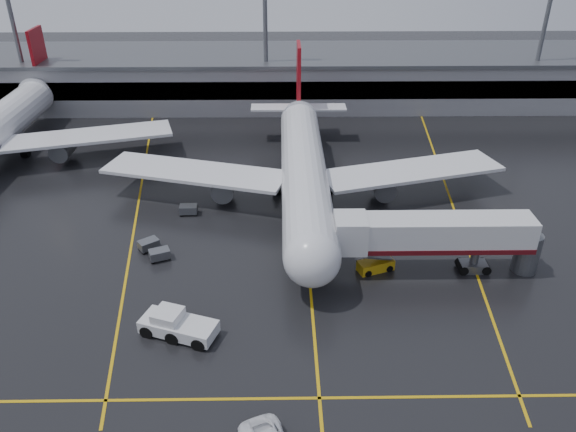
{
  "coord_description": "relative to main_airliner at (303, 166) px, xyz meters",
  "views": [
    {
      "loc": [
        -2.7,
        -51.03,
        31.53
      ],
      "look_at": [
        -2.0,
        -2.0,
        4.0
      ],
      "focal_mm": 35.0,
      "sensor_mm": 36.0,
      "label": 1
    }
  ],
  "objects": [
    {
      "name": "ground",
      "position": [
        0.0,
        -9.7,
        -4.21
      ],
      "size": [
        220.0,
        220.0,
        0.0
      ],
      "primitive_type": "plane",
      "color": "black",
      "rests_on": "ground"
    },
    {
      "name": "apron_line_centre",
      "position": [
        0.0,
        -9.7,
        -4.2
      ],
      "size": [
        0.25,
        90.0,
        0.02
      ],
      "primitive_type": "cube",
      "color": "gold",
      "rests_on": "ground"
    },
    {
      "name": "apron_line_stop",
      "position": [
        0.0,
        -31.7,
        -4.2
      ],
      "size": [
        60.0,
        0.25,
        0.02
      ],
      "primitive_type": "cube",
      "color": "gold",
      "rests_on": "ground"
    },
    {
      "name": "apron_line_left",
      "position": [
        -20.0,
        0.3,
        -4.2
      ],
      "size": [
        9.99,
        69.35,
        0.02
      ],
      "primitive_type": "cube",
      "rotation": [
        0.0,
        0.0,
        0.14
      ],
      "color": "gold",
      "rests_on": "ground"
    },
    {
      "name": "apron_line_right",
      "position": [
        18.0,
        0.3,
        -4.2
      ],
      "size": [
        7.57,
        69.64,
        0.02
      ],
      "primitive_type": "cube",
      "rotation": [
        0.0,
        0.0,
        -0.1
      ],
      "color": "gold",
      "rests_on": "ground"
    },
    {
      "name": "terminal",
      "position": [
        0.0,
        38.23,
        0.11
      ],
      "size": [
        122.0,
        19.0,
        8.6
      ],
      "color": "gray",
      "rests_on": "ground"
    },
    {
      "name": "light_mast_left",
      "position": [
        -45.0,
        32.3,
        10.27
      ],
      "size": [
        3.0,
        1.2,
        25.45
      ],
      "color": "#595B60",
      "rests_on": "ground"
    },
    {
      "name": "light_mast_mid",
      "position": [
        -5.0,
        32.3,
        10.27
      ],
      "size": [
        3.0,
        1.2,
        25.45
      ],
      "color": "#595B60",
      "rests_on": "ground"
    },
    {
      "name": "light_mast_right",
      "position": [
        40.0,
        32.3,
        10.27
      ],
      "size": [
        3.0,
        1.2,
        25.45
      ],
      "color": "#595B60",
      "rests_on": "ground"
    },
    {
      "name": "main_airliner",
      "position": [
        0.0,
        0.0,
        0.0
      ],
      "size": [
        48.8,
        45.6,
        14.1
      ],
      "color": "silver",
      "rests_on": "ground"
    },
    {
      "name": "jet_bridge",
      "position": [
        11.87,
        -15.7,
        -0.28
      ],
      "size": [
        19.9,
        3.4,
        6.05
      ],
      "color": "silver",
      "rests_on": "ground"
    },
    {
      "name": "pushback_tractor",
      "position": [
        -11.41,
        -24.55,
        -3.3
      ],
      "size": [
        6.85,
        4.55,
        2.27
      ],
      "color": "silver",
      "rests_on": "ground"
    },
    {
      "name": "belt_loader",
      "position": [
        6.5,
        -15.5,
        -3.66
      ],
      "size": [
        3.8,
        2.61,
        2.22
      ],
      "color": "#C5960F",
      "rests_on": "ground"
    },
    {
      "name": "baggage_cart_a",
      "position": [
        -14.94,
        -13.33,
        -3.58
      ],
      "size": [
        2.34,
        1.96,
        1.12
      ],
      "color": "#595B60",
      "rests_on": "ground"
    },
    {
      "name": "baggage_cart_b",
      "position": [
        -16.41,
        -11.47,
        -3.58
      ],
      "size": [
        2.38,
        2.24,
        1.12
      ],
      "color": "#595B60",
      "rests_on": "ground"
    },
    {
      "name": "baggage_cart_c",
      "position": [
        -13.36,
        -3.95,
        -3.58
      ],
      "size": [
        2.04,
        1.36,
        1.12
      ],
      "color": "#595B60",
      "rests_on": "ground"
    }
  ]
}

